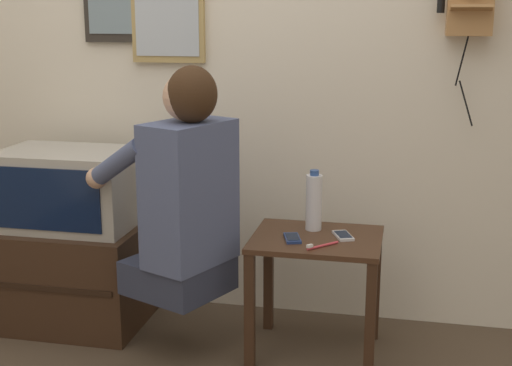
{
  "coord_description": "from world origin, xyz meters",
  "views": [
    {
      "loc": [
        0.76,
        -1.96,
        1.42
      ],
      "look_at": [
        0.17,
        0.76,
        0.74
      ],
      "focal_mm": 50.0,
      "sensor_mm": 36.0,
      "label": 1
    }
  ],
  "objects_px": {
    "person": "(184,192)",
    "toothbrush": "(320,246)",
    "cell_phone_held": "(292,238)",
    "cell_phone_spare": "(343,236)",
    "television": "(69,188)",
    "water_bottle": "(314,202)"
  },
  "relations": [
    {
      "from": "person",
      "to": "toothbrush",
      "type": "relative_size",
      "value": 7.63
    },
    {
      "from": "cell_phone_spare",
      "to": "water_bottle",
      "type": "xyz_separation_m",
      "value": [
        -0.13,
        0.08,
        0.12
      ]
    },
    {
      "from": "person",
      "to": "cell_phone_held",
      "type": "height_order",
      "value": "person"
    },
    {
      "from": "cell_phone_held",
      "to": "water_bottle",
      "type": "distance_m",
      "value": 0.2
    },
    {
      "from": "person",
      "to": "cell_phone_held",
      "type": "xyz_separation_m",
      "value": [
        0.42,
        0.1,
        -0.19
      ]
    },
    {
      "from": "television",
      "to": "water_bottle",
      "type": "bearing_deg",
      "value": 0.65
    },
    {
      "from": "cell_phone_spare",
      "to": "cell_phone_held",
      "type": "bearing_deg",
      "value": 178.9
    },
    {
      "from": "cell_phone_held",
      "to": "television",
      "type": "bearing_deg",
      "value": 155.42
    },
    {
      "from": "cell_phone_spare",
      "to": "water_bottle",
      "type": "bearing_deg",
      "value": 127.81
    },
    {
      "from": "television",
      "to": "cell_phone_held",
      "type": "relative_size",
      "value": 4.36
    },
    {
      "from": "person",
      "to": "cell_phone_held",
      "type": "bearing_deg",
      "value": -52.97
    },
    {
      "from": "water_bottle",
      "to": "television",
      "type": "bearing_deg",
      "value": -179.35
    },
    {
      "from": "person",
      "to": "television",
      "type": "bearing_deg",
      "value": 92.8
    },
    {
      "from": "television",
      "to": "cell_phone_spare",
      "type": "relative_size",
      "value": 4.32
    },
    {
      "from": "cell_phone_held",
      "to": "cell_phone_spare",
      "type": "relative_size",
      "value": 0.99
    },
    {
      "from": "toothbrush",
      "to": "water_bottle",
      "type": "bearing_deg",
      "value": -32.74
    },
    {
      "from": "water_bottle",
      "to": "person",
      "type": "bearing_deg",
      "value": -152.59
    },
    {
      "from": "person",
      "to": "toothbrush",
      "type": "height_order",
      "value": "person"
    },
    {
      "from": "water_bottle",
      "to": "cell_phone_spare",
      "type": "bearing_deg",
      "value": -29.95
    },
    {
      "from": "person",
      "to": "cell_phone_spare",
      "type": "xyz_separation_m",
      "value": [
        0.62,
        0.18,
        -0.19
      ]
    },
    {
      "from": "cell_phone_held",
      "to": "cell_phone_spare",
      "type": "distance_m",
      "value": 0.21
    },
    {
      "from": "cell_phone_spare",
      "to": "person",
      "type": "bearing_deg",
      "value": 173.6
    }
  ]
}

